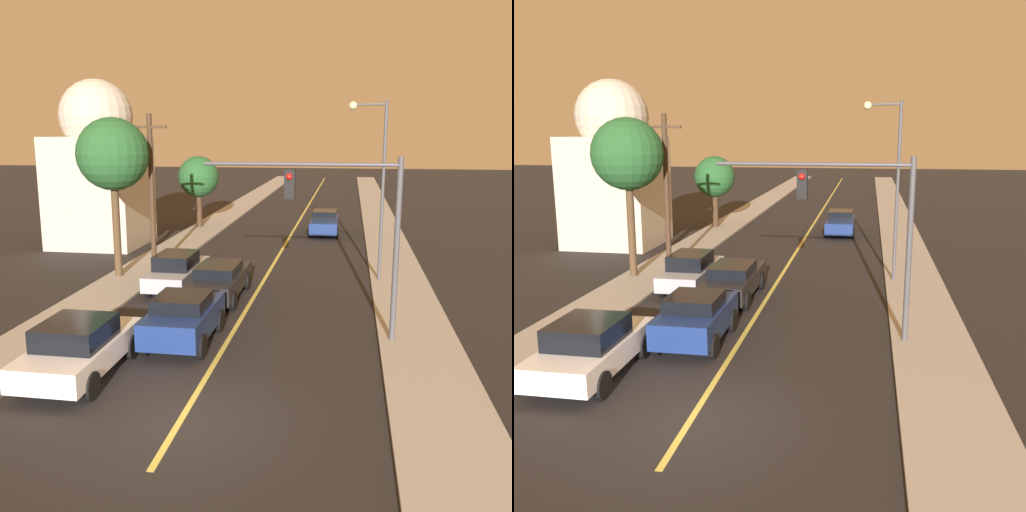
% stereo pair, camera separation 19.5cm
% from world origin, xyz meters
% --- Properties ---
extents(ground_plane, '(200.00, 200.00, 0.00)m').
position_xyz_m(ground_plane, '(0.00, 0.00, 0.00)').
color(ground_plane, black).
extents(road_surface, '(9.50, 80.00, 0.01)m').
position_xyz_m(road_surface, '(0.00, 36.00, 0.01)').
color(road_surface, black).
rests_on(road_surface, ground).
extents(sidewalk_left, '(2.50, 80.00, 0.12)m').
position_xyz_m(sidewalk_left, '(-6.00, 36.00, 0.06)').
color(sidewalk_left, '#9E998E').
rests_on(sidewalk_left, ground).
extents(sidewalk_right, '(2.50, 80.00, 0.12)m').
position_xyz_m(sidewalk_right, '(6.00, 36.00, 0.06)').
color(sidewalk_right, '#9E998E').
rests_on(sidewalk_right, ground).
extents(car_near_lane_front, '(1.92, 3.85, 1.60)m').
position_xyz_m(car_near_lane_front, '(-1.33, 4.95, 0.85)').
color(car_near_lane_front, navy).
rests_on(car_near_lane_front, ground).
extents(car_near_lane_second, '(1.88, 4.86, 1.44)m').
position_xyz_m(car_near_lane_second, '(-1.33, 10.03, 0.78)').
color(car_near_lane_second, black).
rests_on(car_near_lane_second, ground).
extents(car_outer_lane_front, '(2.06, 4.36, 1.60)m').
position_xyz_m(car_outer_lane_front, '(-3.42, 2.07, 0.82)').
color(car_outer_lane_front, white).
rests_on(car_outer_lane_front, ground).
extents(car_outer_lane_second, '(1.84, 4.54, 1.58)m').
position_xyz_m(car_outer_lane_second, '(-3.42, 11.13, 0.81)').
color(car_outer_lane_second, '#A5A8B2').
rests_on(car_outer_lane_second, ground).
extents(car_far_oncoming, '(1.87, 4.69, 1.56)m').
position_xyz_m(car_far_oncoming, '(2.14, 25.74, 0.79)').
color(car_far_oncoming, navy).
rests_on(car_far_oncoming, ground).
extents(traffic_signal_mast, '(6.08, 0.42, 5.71)m').
position_xyz_m(traffic_signal_mast, '(3.62, 5.97, 4.09)').
color(traffic_signal_mast, '#47474C').
rests_on(traffic_signal_mast, ground).
extents(streetlamp_right, '(1.64, 0.36, 7.72)m').
position_xyz_m(streetlamp_right, '(4.75, 13.69, 5.00)').
color(streetlamp_right, '#47474C').
rests_on(streetlamp_right, ground).
extents(utility_pole_left, '(1.60, 0.24, 7.26)m').
position_xyz_m(utility_pole_left, '(-5.35, 13.72, 3.91)').
color(utility_pole_left, '#422D1E').
rests_on(utility_pole_left, ground).
extents(tree_left_near, '(2.79, 2.79, 4.88)m').
position_xyz_m(tree_left_near, '(-6.59, 26.72, 3.56)').
color(tree_left_near, '#3D2B1C').
rests_on(tree_left_near, ground).
extents(tree_left_far, '(3.19, 3.19, 7.09)m').
position_xyz_m(tree_left_far, '(-6.63, 12.48, 5.56)').
color(tree_left_far, '#4C3823').
rests_on(tree_left_far, ground).
extents(domed_building_left, '(5.00, 5.00, 9.54)m').
position_xyz_m(domed_building_left, '(-10.75, 20.03, 4.50)').
color(domed_building_left, '#BCB29E').
rests_on(domed_building_left, ground).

